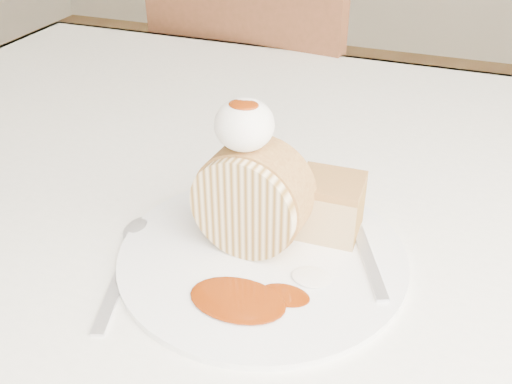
% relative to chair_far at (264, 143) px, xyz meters
% --- Properties ---
extents(table, '(1.40, 0.90, 0.75)m').
position_rel_chair_far_xyz_m(table, '(0.30, -0.57, 0.18)').
color(table, silver).
rests_on(table, ground).
extents(chair_far, '(0.45, 0.45, 0.85)m').
position_rel_chair_far_xyz_m(chair_far, '(0.00, 0.00, 0.00)').
color(chair_far, brown).
rests_on(chair_far, ground).
extents(plate, '(0.27, 0.27, 0.01)m').
position_rel_chair_far_xyz_m(plate, '(0.24, -0.69, 0.27)').
color(plate, white).
rests_on(plate, table).
extents(roulade_slice, '(0.10, 0.06, 0.10)m').
position_rel_chair_far_xyz_m(roulade_slice, '(0.23, -0.68, 0.32)').
color(roulade_slice, beige).
rests_on(roulade_slice, plate).
extents(cake_chunk, '(0.06, 0.05, 0.05)m').
position_rel_chair_far_xyz_m(cake_chunk, '(0.29, -0.64, 0.30)').
color(cake_chunk, '#A67D3F').
rests_on(cake_chunk, plate).
extents(whipped_cream, '(0.05, 0.05, 0.04)m').
position_rel_chair_far_xyz_m(whipped_cream, '(0.22, -0.68, 0.39)').
color(whipped_cream, white).
rests_on(whipped_cream, roulade_slice).
extents(caramel_drizzle, '(0.03, 0.02, 0.01)m').
position_rel_chair_far_xyz_m(caramel_drizzle, '(0.22, -0.69, 0.42)').
color(caramel_drizzle, '#722404').
rests_on(caramel_drizzle, whipped_cream).
extents(caramel_pool, '(0.08, 0.05, 0.00)m').
position_rel_chair_far_xyz_m(caramel_pool, '(0.25, -0.76, 0.27)').
color(caramel_pool, '#722404').
rests_on(caramel_pool, plate).
extents(fork, '(0.08, 0.15, 0.00)m').
position_rel_chair_far_xyz_m(fork, '(0.34, -0.67, 0.27)').
color(fork, silver).
rests_on(fork, plate).
extents(spoon, '(0.06, 0.15, 0.00)m').
position_rel_chair_far_xyz_m(spoon, '(0.14, -0.77, 0.27)').
color(spoon, silver).
rests_on(spoon, table).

